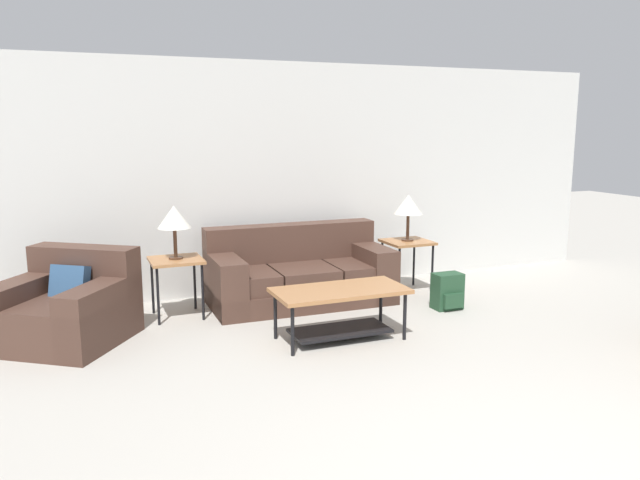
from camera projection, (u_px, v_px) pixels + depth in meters
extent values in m
cube|color=silver|center=(283.00, 178.00, 7.15)|extent=(8.53, 0.06, 2.60)
cube|color=#4C3328|center=(301.00, 293.00, 6.73)|extent=(1.94, 0.94, 0.22)
cube|color=#4C3328|center=(243.00, 280.00, 6.44)|extent=(0.63, 0.83, 0.20)
cube|color=#4C3328|center=(301.00, 275.00, 6.67)|extent=(0.63, 0.83, 0.20)
cube|color=#4C3328|center=(356.00, 270.00, 6.90)|extent=(0.63, 0.83, 0.20)
cube|color=#4C3328|center=(291.00, 242.00, 6.93)|extent=(1.93, 0.29, 0.40)
cube|color=#4C3328|center=(225.00, 284.00, 6.40)|extent=(0.29, 0.91, 0.58)
cube|color=#4C3328|center=(370.00, 271.00, 6.99)|extent=(0.29, 0.91, 0.58)
cube|color=#4C3328|center=(63.00, 321.00, 5.48)|extent=(1.40, 1.39, 0.40)
cube|color=#4C3328|center=(85.00, 268.00, 5.76)|extent=(0.98, 0.80, 0.40)
cube|color=#4C3328|center=(25.00, 309.00, 5.55)|extent=(0.78, 0.96, 0.56)
cube|color=#4C3328|center=(101.00, 315.00, 5.39)|extent=(0.78, 0.96, 0.56)
cube|color=#33567F|center=(69.00, 284.00, 5.55)|extent=(0.39, 0.35, 0.36)
cube|color=#A87042|center=(340.00, 291.00, 5.53)|extent=(1.18, 0.58, 0.04)
cylinder|color=black|center=(293.00, 331.00, 5.16)|extent=(0.03, 0.03, 0.43)
cylinder|color=black|center=(405.00, 316.00, 5.56)|extent=(0.03, 0.03, 0.43)
cylinder|color=black|center=(275.00, 315.00, 5.58)|extent=(0.03, 0.03, 0.43)
cylinder|color=black|center=(381.00, 303.00, 5.98)|extent=(0.03, 0.03, 0.43)
cube|color=black|center=(340.00, 330.00, 5.60)|extent=(0.89, 0.41, 0.02)
cube|color=#A87042|center=(176.00, 260.00, 6.17)|extent=(0.51, 0.49, 0.03)
cylinder|color=black|center=(158.00, 297.00, 5.96)|extent=(0.03, 0.03, 0.56)
cylinder|color=black|center=(203.00, 292.00, 6.11)|extent=(0.03, 0.03, 0.56)
cylinder|color=black|center=(152.00, 287.00, 6.33)|extent=(0.03, 0.03, 0.56)
cylinder|color=black|center=(195.00, 283.00, 6.49)|extent=(0.03, 0.03, 0.56)
cube|color=#A87042|center=(407.00, 242.00, 7.14)|extent=(0.51, 0.49, 0.03)
cylinder|color=black|center=(399.00, 273.00, 6.93)|extent=(0.03, 0.03, 0.56)
cylinder|color=black|center=(432.00, 269.00, 7.09)|extent=(0.03, 0.03, 0.56)
cylinder|color=black|center=(382.00, 265.00, 7.30)|extent=(0.03, 0.03, 0.56)
cylinder|color=black|center=(414.00, 262.00, 7.46)|extent=(0.03, 0.03, 0.56)
cylinder|color=#472D1E|center=(176.00, 258.00, 6.16)|extent=(0.14, 0.14, 0.02)
cylinder|color=#472D1E|center=(175.00, 243.00, 6.14)|extent=(0.04, 0.04, 0.29)
cone|color=white|center=(174.00, 217.00, 6.09)|extent=(0.33, 0.33, 0.22)
cylinder|color=#472D1E|center=(407.00, 240.00, 7.13)|extent=(0.14, 0.14, 0.02)
cylinder|color=#472D1E|center=(408.00, 227.00, 7.11)|extent=(0.04, 0.04, 0.29)
cone|color=white|center=(408.00, 204.00, 7.06)|extent=(0.33, 0.33, 0.22)
cube|color=#23472D|center=(447.00, 291.00, 6.52)|extent=(0.30, 0.20, 0.38)
cube|color=#23472D|center=(453.00, 301.00, 6.42)|extent=(0.22, 0.05, 0.15)
cylinder|color=#23472D|center=(434.00, 287.00, 6.59)|extent=(0.02, 0.02, 0.28)
cylinder|color=#23472D|center=(448.00, 286.00, 6.65)|extent=(0.02, 0.02, 0.28)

